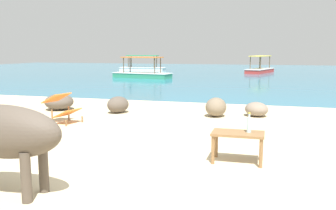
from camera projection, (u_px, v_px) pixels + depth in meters
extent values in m
cube|color=#CCB78E|center=(132.00, 178.00, 4.80)|extent=(18.00, 14.00, 0.04)
cube|color=teal|center=(247.00, 75.00, 25.72)|extent=(60.00, 36.00, 0.03)
cylinder|color=#4C4238|center=(26.00, 178.00, 3.95)|extent=(0.11, 0.11, 0.57)
cylinder|color=#4C4238|center=(44.00, 169.00, 4.25)|extent=(0.11, 0.11, 0.57)
ellipsoid|color=#4C4238|center=(1.00, 131.00, 4.15)|extent=(1.55, 0.58, 0.62)
cube|color=brown|center=(238.00, 133.00, 5.37)|extent=(0.76, 0.45, 0.04)
cylinder|color=brown|center=(261.00, 147.00, 5.48)|extent=(0.05, 0.05, 0.42)
cylinder|color=brown|center=(261.00, 153.00, 5.14)|extent=(0.05, 0.05, 0.42)
cylinder|color=brown|center=(216.00, 144.00, 5.66)|extent=(0.05, 0.05, 0.42)
cylinder|color=brown|center=(213.00, 150.00, 5.32)|extent=(0.05, 0.05, 0.42)
cylinder|color=#A3C6D1|center=(249.00, 125.00, 5.34)|extent=(0.07, 0.07, 0.22)
cylinder|color=#A3C6D1|center=(249.00, 116.00, 5.32)|extent=(0.03, 0.03, 0.06)
cylinder|color=yellow|center=(249.00, 113.00, 5.31)|extent=(0.03, 0.03, 0.02)
cylinder|color=brown|center=(82.00, 119.00, 8.44)|extent=(0.04, 0.04, 0.14)
cylinder|color=brown|center=(66.00, 123.00, 7.99)|extent=(0.04, 0.04, 0.14)
cylinder|color=brown|center=(69.00, 113.00, 8.62)|extent=(0.04, 0.04, 0.34)
cylinder|color=brown|center=(52.00, 117.00, 8.17)|extent=(0.04, 0.04, 0.34)
cube|color=orange|center=(67.00, 113.00, 8.29)|extent=(0.54, 0.60, 0.21)
cube|color=orange|center=(57.00, 98.00, 8.39)|extent=(0.57, 0.61, 0.23)
ellipsoid|color=brown|center=(118.00, 105.00, 9.69)|extent=(0.73, 0.77, 0.44)
ellipsoid|color=brown|center=(59.00, 102.00, 10.20)|extent=(1.04, 1.05, 0.44)
ellipsoid|color=#756651|center=(216.00, 107.00, 9.14)|extent=(0.58, 0.66, 0.48)
ellipsoid|color=gray|center=(256.00, 109.00, 9.19)|extent=(0.82, 0.82, 0.36)
cube|color=#C63833|center=(260.00, 71.00, 27.36)|extent=(2.05, 3.76, 0.28)
cube|color=white|center=(260.00, 69.00, 27.33)|extent=(2.13, 3.85, 0.04)
cylinder|color=brown|center=(261.00, 63.00, 26.16)|extent=(0.06, 0.06, 0.95)
cylinder|color=brown|center=(250.00, 63.00, 26.56)|extent=(0.06, 0.06, 0.95)
cylinder|color=brown|center=(270.00, 62.00, 27.97)|extent=(0.06, 0.06, 0.95)
cylinder|color=brown|center=(260.00, 62.00, 28.37)|extent=(0.06, 0.06, 0.95)
cube|color=#EFD14C|center=(260.00, 56.00, 27.19)|extent=(1.60, 2.68, 0.06)
cube|color=white|center=(143.00, 70.00, 29.51)|extent=(3.64, 1.26, 0.28)
cube|color=white|center=(143.00, 68.00, 29.49)|extent=(3.72, 1.31, 0.04)
cylinder|color=brown|center=(157.00, 62.00, 29.54)|extent=(0.06, 0.06, 0.95)
cylinder|color=brown|center=(154.00, 62.00, 28.80)|extent=(0.06, 0.06, 0.95)
cylinder|color=brown|center=(131.00, 62.00, 30.04)|extent=(0.06, 0.06, 0.95)
cylinder|color=brown|center=(128.00, 62.00, 29.30)|extent=(0.06, 0.06, 0.95)
cube|color=#339356|center=(142.00, 56.00, 29.34)|extent=(2.56, 1.04, 0.06)
cube|color=#338E66|center=(142.00, 76.00, 22.39)|extent=(3.73, 1.67, 0.28)
cube|color=white|center=(142.00, 73.00, 22.37)|extent=(3.81, 1.74, 0.04)
cylinder|color=brown|center=(124.00, 65.00, 22.41)|extent=(0.06, 0.06, 0.95)
cylinder|color=brown|center=(130.00, 65.00, 23.10)|extent=(0.06, 0.06, 0.95)
cylinder|color=brown|center=(155.00, 66.00, 21.50)|extent=(0.06, 0.06, 0.95)
cylinder|color=brown|center=(161.00, 66.00, 22.19)|extent=(0.06, 0.06, 0.95)
cube|color=orange|center=(142.00, 57.00, 22.22)|extent=(2.64, 1.33, 0.06)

